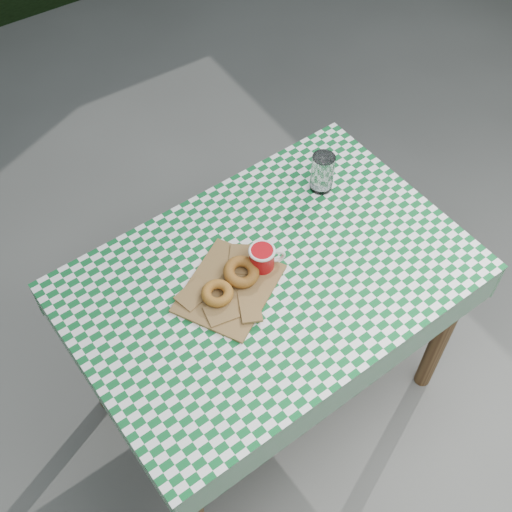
{
  "coord_description": "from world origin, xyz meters",
  "views": [
    {
      "loc": [
        -0.75,
        -0.89,
        2.3
      ],
      "look_at": [
        -0.12,
        0.07,
        0.79
      ],
      "focal_mm": 45.97,
      "sensor_mm": 36.0,
      "label": 1
    }
  ],
  "objects": [
    {
      "name": "table",
      "position": [
        -0.12,
        0.01,
        0.38
      ],
      "size": [
        1.18,
        0.82,
        0.75
      ],
      "primitive_type": "cube",
      "rotation": [
        0.0,
        0.0,
        0.06
      ],
      "color": "#4F311B",
      "rests_on": "ground"
    },
    {
      "name": "bagel_back",
      "position": [
        -0.19,
        0.04,
        0.79
      ],
      "size": [
        0.11,
        0.11,
        0.03
      ],
      "primitive_type": "torus",
      "rotation": [
        0.0,
        0.0,
        0.08
      ],
      "color": "#93571E",
      "rests_on": "paper_bag"
    },
    {
      "name": "ground",
      "position": [
        0.0,
        0.0,
        0.0
      ],
      "size": [
        60.0,
        60.0,
        0.0
      ],
      "primitive_type": "plane",
      "color": "#4E4F4A",
      "rests_on": "ground"
    },
    {
      "name": "drinking_glass",
      "position": [
        0.22,
        0.21,
        0.82
      ],
      "size": [
        0.09,
        0.09,
        0.13
      ],
      "primitive_type": "cylinder",
      "rotation": [
        0.0,
        0.0,
        -0.19
      ],
      "color": "silver",
      "rests_on": "tablecloth"
    },
    {
      "name": "paper_bag",
      "position": [
        -0.24,
        0.03,
        0.76
      ],
      "size": [
        0.36,
        0.34,
        0.02
      ],
      "primitive_type": "cube",
      "rotation": [
        0.0,
        0.0,
        0.53
      ],
      "color": "brown",
      "rests_on": "tablecloth"
    },
    {
      "name": "coffee_mug",
      "position": [
        -0.12,
        0.05,
        0.8
      ],
      "size": [
        0.19,
        0.19,
        0.08
      ],
      "primitive_type": null,
      "rotation": [
        0.0,
        0.0,
        -0.36
      ],
      "color": "#A40A10",
      "rests_on": "tablecloth"
    },
    {
      "name": "bagel_front",
      "position": [
        -0.28,
        0.02,
        0.79
      ],
      "size": [
        0.1,
        0.1,
        0.03
      ],
      "primitive_type": "torus",
      "rotation": [
        0.0,
        0.0,
        -0.09
      ],
      "color": "#A36E21",
      "rests_on": "paper_bag"
    },
    {
      "name": "tablecloth",
      "position": [
        -0.12,
        0.01,
        0.75
      ],
      "size": [
        1.2,
        0.84,
        0.01
      ],
      "primitive_type": "cube",
      "rotation": [
        0.0,
        0.0,
        0.06
      ],
      "color": "#0E5A27",
      "rests_on": "table"
    }
  ]
}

